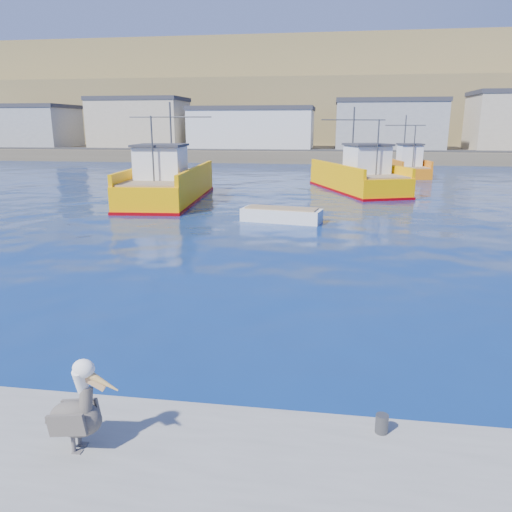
{
  "coord_description": "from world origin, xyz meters",
  "views": [
    {
      "loc": [
        2.09,
        -10.35,
        5.1
      ],
      "look_at": [
        0.06,
        3.17,
        1.48
      ],
      "focal_mm": 35.0,
      "sensor_mm": 36.0,
      "label": 1
    }
  ],
  "objects_px": {
    "trawler_yellow_a": "(168,185)",
    "trawler_yellow_b": "(358,178)",
    "boat_orange": "(406,166)",
    "skiff_mid": "(281,216)",
    "pelican": "(78,411)"
  },
  "relations": [
    {
      "from": "trawler_yellow_a",
      "to": "trawler_yellow_b",
      "type": "distance_m",
      "value": 15.01
    },
    {
      "from": "trawler_yellow_a",
      "to": "boat_orange",
      "type": "xyz_separation_m",
      "value": [
        18.52,
        19.79,
        -0.1
      ]
    },
    {
      "from": "trawler_yellow_b",
      "to": "boat_orange",
      "type": "xyz_separation_m",
      "value": [
        5.34,
        12.61,
        -0.04
      ]
    },
    {
      "from": "trawler_yellow_a",
      "to": "trawler_yellow_b",
      "type": "xyz_separation_m",
      "value": [
        13.18,
        7.19,
        -0.06
      ]
    },
    {
      "from": "trawler_yellow_b",
      "to": "skiff_mid",
      "type": "height_order",
      "value": "trawler_yellow_b"
    },
    {
      "from": "trawler_yellow_b",
      "to": "pelican",
      "type": "xyz_separation_m",
      "value": [
        -5.56,
        -34.35,
        0.07
      ]
    },
    {
      "from": "trawler_yellow_a",
      "to": "skiff_mid",
      "type": "xyz_separation_m",
      "value": [
        8.5,
        -6.5,
        -0.81
      ]
    },
    {
      "from": "trawler_yellow_a",
      "to": "boat_orange",
      "type": "bearing_deg",
      "value": 46.9
    },
    {
      "from": "trawler_yellow_a",
      "to": "pelican",
      "type": "relative_size",
      "value": 8.95
    },
    {
      "from": "trawler_yellow_a",
      "to": "boat_orange",
      "type": "relative_size",
      "value": 1.56
    },
    {
      "from": "pelican",
      "to": "skiff_mid",
      "type": "bearing_deg",
      "value": 87.57
    },
    {
      "from": "boat_orange",
      "to": "skiff_mid",
      "type": "bearing_deg",
      "value": -110.86
    },
    {
      "from": "trawler_yellow_a",
      "to": "trawler_yellow_b",
      "type": "height_order",
      "value": "trawler_yellow_a"
    },
    {
      "from": "trawler_yellow_b",
      "to": "boat_orange",
      "type": "bearing_deg",
      "value": 67.05
    },
    {
      "from": "trawler_yellow_b",
      "to": "pelican",
      "type": "distance_m",
      "value": 34.8
    }
  ]
}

